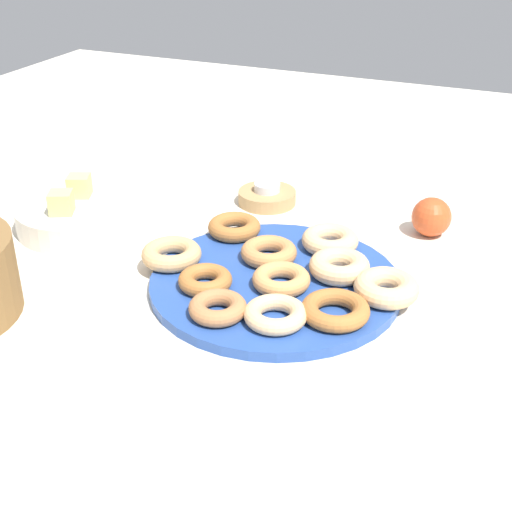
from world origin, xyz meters
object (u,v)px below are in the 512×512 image
donut_3 (386,288)px  tealight (267,187)px  melon_chunk_left (61,203)px  donut_0 (339,266)px  donut_9 (171,254)px  donut_plate (275,283)px  donut_8 (330,240)px  donut_5 (205,280)px  donut_6 (335,310)px  donut_1 (281,279)px  melon_chunk_right (79,186)px  donut_7 (218,308)px  apple (431,217)px  donut_4 (234,227)px  fruit_bowl (77,216)px  donut_2 (269,252)px  donut_10 (275,314)px  candle_holder (267,197)px

donut_3 → tealight: size_ratio=1.91×
tealight → melon_chunk_left: melon_chunk_left is taller
donut_0 → donut_9: donut_0 is taller
donut_plate → donut_8: donut_8 is taller
donut_0 → donut_9: size_ratio=0.98×
donut_8 → donut_0: bearing=-152.9°
donut_5 → donut_6: bearing=-90.8°
donut_1 → donut_3: 0.14m
donut_1 → melon_chunk_right: bearing=75.8°
donut_7 → apple: size_ratio=1.19×
donut_4 → apple: apple is taller
donut_1 → donut_8: bearing=-10.9°
donut_1 → donut_6: size_ratio=0.90×
donut_9 → fruit_bowl: 0.23m
donut_2 → donut_6: 0.18m
melon_chunk_left → apple: bearing=-66.0°
donut_3 → melon_chunk_right: melon_chunk_right is taller
donut_7 → donut_0: bearing=-34.8°
donut_10 → candle_holder: (0.37, 0.17, -0.01)m
donut_10 → melon_chunk_left: bearing=74.1°
donut_7 → melon_chunk_left: melon_chunk_left is taller
donut_plate → donut_9: size_ratio=4.03×
donut_0 → donut_6: donut_0 is taller
donut_2 → donut_6: donut_2 is taller
donut_9 → tealight: donut_9 is taller
donut_9 → melon_chunk_left: melon_chunk_left is taller
donut_2 → donut_10: 0.17m
donut_plate → candle_holder: bearing=24.8°
candle_holder → donut_4: bearing=-176.3°
donut_10 → candle_holder: 0.41m
donut_4 → apple: (0.15, -0.28, 0.01)m
tealight → apple: (-0.01, -0.29, 0.00)m
donut_1 → candle_holder: (0.29, 0.14, -0.01)m
donut_2 → apple: 0.29m
donut_plate → donut_0: size_ratio=4.12×
donut_1 → tealight: same height
donut_6 → tealight: bearing=35.0°
donut_6 → donut_0: bearing=14.8°
candle_holder → tealight: bearing=-90.0°
donut_5 → melon_chunk_right: size_ratio=2.09×
donut_plate → donut_1: bearing=-138.4°
donut_6 → donut_5: bearing=89.2°
tealight → apple: apple is taller
donut_4 → tealight: size_ratio=1.81×
donut_5 → donut_9: (0.05, 0.08, 0.00)m
donut_3 → donut_9: donut_3 is taller
donut_2 → tealight: same height
donut_9 → apple: 0.43m
donut_9 → tealight: 0.29m
melon_chunk_right → melon_chunk_left: bearing=-167.9°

